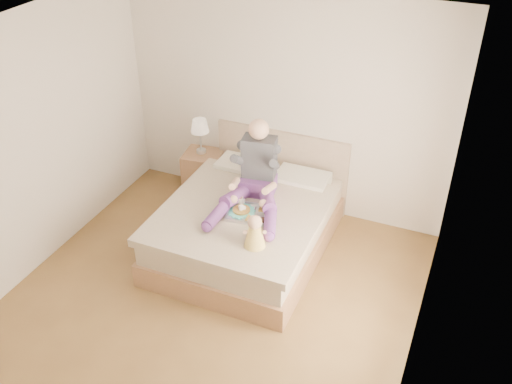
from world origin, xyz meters
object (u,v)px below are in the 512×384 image
at_px(nightstand, 204,173).
at_px(adult, 255,177).
at_px(bed, 250,222).
at_px(tray, 250,212).
at_px(baby, 255,233).

height_order(nightstand, adult, adult).
height_order(bed, nightstand, bed).
relative_size(tray, baby, 1.49).
height_order(tray, baby, baby).
relative_size(nightstand, baby, 1.64).
bearing_deg(bed, nightstand, 141.48).
bearing_deg(nightstand, bed, -46.79).
bearing_deg(baby, tray, 94.53).
relative_size(bed, adult, 1.90).
bearing_deg(tray, bed, 106.17).
bearing_deg(adult, nightstand, 136.26).
distance_m(bed, tray, 0.41).
relative_size(bed, nightstand, 3.75).
xyz_separation_m(tray, baby, (0.25, -0.47, 0.11)).
bearing_deg(adult, bed, -120.06).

